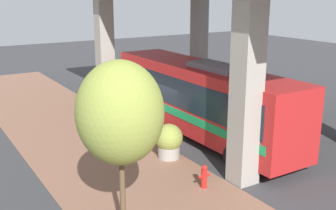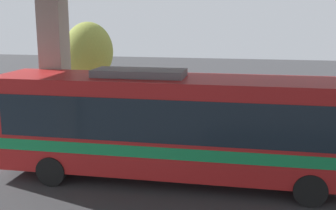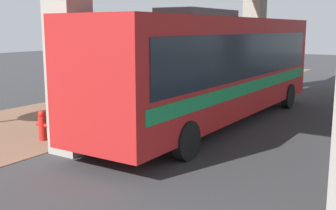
# 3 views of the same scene
# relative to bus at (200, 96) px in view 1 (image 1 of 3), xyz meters

# --- Properties ---
(ground_plane) EXTENTS (80.00, 80.00, 0.00)m
(ground_plane) POSITION_rel_bus_xyz_m (-2.15, 1.27, -2.06)
(ground_plane) COLOR #38383A
(ground_plane) RESTS_ON ground
(sidewalk_strip) EXTENTS (6.00, 40.00, 0.02)m
(sidewalk_strip) POSITION_rel_bus_xyz_m (-5.15, 1.27, -2.05)
(sidewalk_strip) COLOR #845B47
(sidewalk_strip) RESTS_ON ground
(bus) EXTENTS (2.69, 12.16, 3.80)m
(bus) POSITION_rel_bus_xyz_m (0.00, 0.00, 0.00)
(bus) COLOR #B21E1E
(bus) RESTS_ON ground
(fire_hydrant) EXTENTS (0.47, 0.23, 0.91)m
(fire_hydrant) POSITION_rel_bus_xyz_m (-3.21, -4.66, -1.60)
(fire_hydrant) COLOR red
(fire_hydrant) RESTS_ON ground
(planter_front) EXTENTS (1.21, 1.21, 1.53)m
(planter_front) POSITION_rel_bus_xyz_m (-2.77, -1.55, -1.28)
(planter_front) COLOR #9E998E
(planter_front) RESTS_ON ground
(planter_middle) EXTENTS (1.61, 1.61, 2.04)m
(planter_middle) POSITION_rel_bus_xyz_m (-3.27, 0.53, -1.01)
(planter_middle) COLOR #9E998E
(planter_middle) RESTS_ON ground
(street_tree_near) EXTENTS (2.49, 2.49, 5.24)m
(street_tree_near) POSITION_rel_bus_xyz_m (-7.00, -5.72, 1.68)
(street_tree_near) COLOR brown
(street_tree_near) RESTS_ON ground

